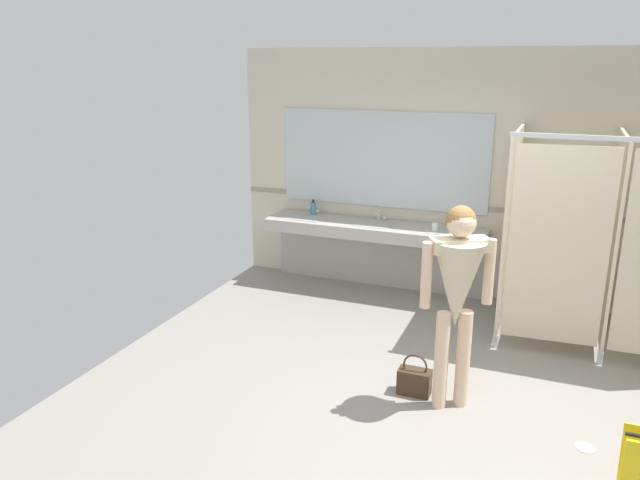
% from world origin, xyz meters
% --- Properties ---
extents(ground_plane, '(6.44, 5.84, 0.10)m').
position_xyz_m(ground_plane, '(0.00, 0.00, -0.05)').
color(ground_plane, gray).
extents(wall_back, '(6.44, 0.12, 2.79)m').
position_xyz_m(wall_back, '(0.00, 2.68, 1.39)').
color(wall_back, beige).
rests_on(wall_back, ground_plane).
extents(wall_back_tile_band, '(6.44, 0.01, 0.06)m').
position_xyz_m(wall_back_tile_band, '(0.00, 2.61, 1.05)').
color(wall_back_tile_band, '#9E937F').
rests_on(wall_back_tile_band, wall_back).
extents(vanity_counter, '(2.58, 0.55, 0.94)m').
position_xyz_m(vanity_counter, '(-1.47, 2.41, 0.61)').
color(vanity_counter, '#B2ADA3').
rests_on(vanity_counter, ground_plane).
extents(mirror_panel, '(2.48, 0.02, 1.12)m').
position_xyz_m(mirror_panel, '(-1.47, 2.61, 1.53)').
color(mirror_panel, silver).
rests_on(mirror_panel, wall_back).
extents(bathroom_stalls, '(1.91, 1.35, 2.05)m').
position_xyz_m(bathroom_stalls, '(1.00, 1.74, 1.07)').
color(bathroom_stalls, beige).
rests_on(bathroom_stalls, ground_plane).
extents(person_standing, '(0.55, 0.55, 1.64)m').
position_xyz_m(person_standing, '(-0.15, 0.12, 1.03)').
color(person_standing, beige).
rests_on(person_standing, ground_plane).
extents(handbag, '(0.27, 0.14, 0.35)m').
position_xyz_m(handbag, '(-0.45, 0.19, 0.12)').
color(handbag, '#3F2D1E').
rests_on(handbag, ground_plane).
extents(soap_dispenser, '(0.07, 0.07, 0.18)m').
position_xyz_m(soap_dispenser, '(-2.29, 2.49, 0.90)').
color(soap_dispenser, teal).
rests_on(soap_dispenser, vanity_counter).
extents(paper_cup, '(0.07, 0.07, 0.09)m').
position_xyz_m(paper_cup, '(-0.75, 2.29, 0.87)').
color(paper_cup, white).
rests_on(paper_cup, vanity_counter).
extents(floor_drain_cover, '(0.14, 0.14, 0.01)m').
position_xyz_m(floor_drain_cover, '(0.86, -0.09, 0.00)').
color(floor_drain_cover, '#B7BABF').
rests_on(floor_drain_cover, ground_plane).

